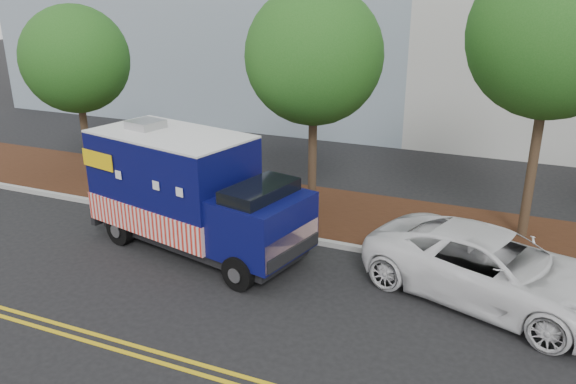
% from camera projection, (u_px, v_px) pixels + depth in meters
% --- Properties ---
extents(ground, '(120.00, 120.00, 0.00)m').
position_uv_depth(ground, '(232.00, 252.00, 15.07)').
color(ground, black).
rests_on(ground, ground).
extents(curb, '(120.00, 0.18, 0.15)m').
position_uv_depth(curb, '(255.00, 230.00, 16.25)').
color(curb, '#9E9E99').
rests_on(curb, ground).
extents(mulch_strip, '(120.00, 4.00, 0.15)m').
position_uv_depth(mulch_strip, '(283.00, 206.00, 18.07)').
color(mulch_strip, black).
rests_on(mulch_strip, ground).
extents(centerline_near, '(120.00, 0.10, 0.01)m').
position_uv_depth(centerline_near, '(126.00, 343.00, 11.22)').
color(centerline_near, gold).
rests_on(centerline_near, ground).
extents(centerline_far, '(120.00, 0.10, 0.01)m').
position_uv_depth(centerline_far, '(118.00, 350.00, 11.00)').
color(centerline_far, gold).
rests_on(centerline_far, ground).
extents(tree_a, '(3.74, 3.74, 6.20)m').
position_uv_depth(tree_a, '(76.00, 60.00, 19.59)').
color(tree_a, '#38281C').
rests_on(tree_a, ground).
extents(tree_b, '(4.01, 4.01, 6.85)m').
position_uv_depth(tree_b, '(314.00, 56.00, 16.14)').
color(tree_b, '#38281C').
rests_on(tree_b, ground).
extents(tree_c, '(4.23, 4.23, 7.71)m').
position_uv_depth(tree_c, '(553.00, 35.00, 13.90)').
color(tree_c, '#38281C').
rests_on(tree_c, ground).
extents(sign_post, '(0.06, 0.06, 2.40)m').
position_uv_depth(sign_post, '(197.00, 180.00, 17.05)').
color(sign_post, '#473828').
rests_on(sign_post, ground).
extents(food_truck, '(6.64, 3.61, 3.32)m').
position_uv_depth(food_truck, '(188.00, 195.00, 14.95)').
color(food_truck, black).
rests_on(food_truck, ground).
extents(white_car, '(6.26, 4.31, 1.59)m').
position_uv_depth(white_car, '(493.00, 268.00, 12.54)').
color(white_car, white).
rests_on(white_car, ground).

